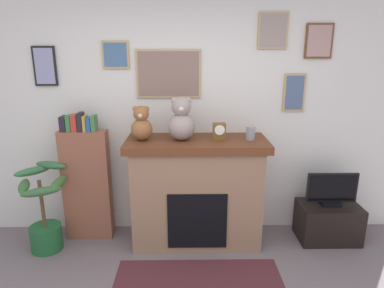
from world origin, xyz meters
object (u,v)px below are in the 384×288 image
candle_jar (251,133)px  tv_stand (328,222)px  teddy_bear_grey (142,125)px  potted_plant (45,217)px  mantel_clock (219,132)px  bookshelf (87,181)px  teddy_bear_brown (181,121)px  television (332,190)px  fireplace (197,191)px

candle_jar → tv_stand: bearing=0.2°
candle_jar → teddy_bear_grey: 1.09m
potted_plant → mantel_clock: mantel_clock is taller
mantel_clock → bookshelf: bearing=175.7°
teddy_bear_brown → bookshelf: bearing=174.2°
teddy_bear_grey → mantel_clock: bearing=-0.1°
television → candle_jar: size_ratio=3.93×
bookshelf → tv_stand: 2.65m
mantel_clock → teddy_bear_brown: teddy_bear_brown is taller
teddy_bear_grey → bookshelf: bearing=170.7°
potted_plant → teddy_bear_grey: 1.38m
tv_stand → teddy_bear_grey: 2.26m
potted_plant → television: bearing=2.8°
tv_stand → teddy_bear_brown: 1.94m
television → teddy_bear_grey: size_ratio=1.53×
fireplace → television: 1.43m
teddy_bear_grey → candle_jar: bearing=0.0°
tv_stand → teddy_bear_grey: size_ratio=1.82×
tv_stand → bookshelf: bearing=177.8°
fireplace → television: bearing=-0.7°
television → teddy_bear_grey: teddy_bear_grey is taller
bookshelf → mantel_clock: 1.51m
teddy_bear_grey → teddy_bear_brown: bearing=-0.0°
bookshelf → mantel_clock: size_ratio=8.30×
fireplace → bookshelf: 1.18m
bookshelf → tv_stand: size_ratio=2.21×
bookshelf → fireplace: bearing=-4.1°
potted_plant → tv_stand: 2.99m
potted_plant → teddy_bear_grey: teddy_bear_grey is taller
bookshelf → potted_plant: size_ratio=1.55×
candle_jar → teddy_bear_brown: teddy_bear_brown is taller
bookshelf → teddy_bear_brown: 1.23m
candle_jar → fireplace: bearing=178.1°
potted_plant → mantel_clock: size_ratio=5.35×
teddy_bear_grey → teddy_bear_brown: (0.40, -0.00, 0.04)m
tv_stand → mantel_clock: size_ratio=3.76×
potted_plant → candle_jar: bearing=3.9°
television → teddy_bear_brown: (-1.58, -0.00, 0.75)m
bookshelf → teddy_bear_brown: teddy_bear_brown is taller
potted_plant → candle_jar: 2.26m
fireplace → teddy_bear_grey: bearing=-178.1°
potted_plant → teddy_bear_brown: size_ratio=2.07×
bookshelf → tv_stand: bearing=-2.2°
mantel_clock → teddy_bear_grey: 0.78m
fireplace → television: size_ratio=2.68×
television → mantel_clock: size_ratio=3.16×
mantel_clock → candle_jar: bearing=0.3°
fireplace → bookshelf: (-1.18, 0.08, 0.08)m
tv_stand → teddy_bear_grey: bearing=-179.9°
tv_stand → teddy_bear_grey: (-1.98, -0.00, 1.09)m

